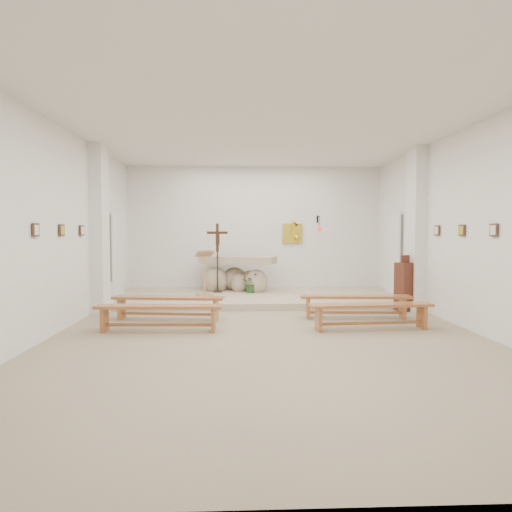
{
  "coord_description": "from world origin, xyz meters",
  "views": [
    {
      "loc": [
        -0.49,
        -7.68,
        1.69
      ],
      "look_at": [
        -0.11,
        1.6,
        1.2
      ],
      "focal_mm": 32.0,
      "sensor_mm": 36.0,
      "label": 1
    }
  ],
  "objects_px": {
    "bench_left_front": "(168,302)",
    "bench_right_front": "(355,301)",
    "bench_right_second": "(371,310)",
    "donation_pedestal": "(405,286)",
    "bench_left_second": "(159,312)",
    "altar": "(237,276)",
    "lectern": "(205,273)",
    "crucifix_stand": "(217,253)"
  },
  "relations": [
    {
      "from": "crucifix_stand",
      "to": "bench_right_second",
      "type": "height_order",
      "value": "crucifix_stand"
    },
    {
      "from": "bench_left_front",
      "to": "bench_left_second",
      "type": "xyz_separation_m",
      "value": [
        0.0,
        -1.04,
        0.0
      ]
    },
    {
      "from": "lectern",
      "to": "donation_pedestal",
      "type": "relative_size",
      "value": 0.94
    },
    {
      "from": "altar",
      "to": "bench_right_front",
      "type": "distance_m",
      "value": 3.92
    },
    {
      "from": "bench_left_second",
      "to": "bench_right_front",
      "type": "bearing_deg",
      "value": 18.45
    },
    {
      "from": "bench_right_second",
      "to": "crucifix_stand",
      "type": "bearing_deg",
      "value": 121.78
    },
    {
      "from": "altar",
      "to": "bench_left_front",
      "type": "height_order",
      "value": "altar"
    },
    {
      "from": "lectern",
      "to": "bench_right_second",
      "type": "distance_m",
      "value": 4.58
    },
    {
      "from": "altar",
      "to": "bench_right_front",
      "type": "relative_size",
      "value": 0.96
    },
    {
      "from": "crucifix_stand",
      "to": "donation_pedestal",
      "type": "relative_size",
      "value": 1.47
    },
    {
      "from": "bench_right_second",
      "to": "bench_left_front",
      "type": "bearing_deg",
      "value": 160.09
    },
    {
      "from": "bench_left_front",
      "to": "altar",
      "type": "bearing_deg",
      "value": 74.14
    },
    {
      "from": "altar",
      "to": "bench_left_front",
      "type": "distance_m",
      "value": 3.44
    },
    {
      "from": "crucifix_stand",
      "to": "donation_pedestal",
      "type": "distance_m",
      "value": 4.62
    },
    {
      "from": "crucifix_stand",
      "to": "bench_left_front",
      "type": "relative_size",
      "value": 0.81
    },
    {
      "from": "crucifix_stand",
      "to": "lectern",
      "type": "bearing_deg",
      "value": -130.28
    },
    {
      "from": "altar",
      "to": "bench_left_second",
      "type": "height_order",
      "value": "altar"
    },
    {
      "from": "bench_right_second",
      "to": "donation_pedestal",
      "type": "bearing_deg",
      "value": 51.51
    },
    {
      "from": "donation_pedestal",
      "to": "bench_right_front",
      "type": "bearing_deg",
      "value": -168.44
    },
    {
      "from": "bench_left_front",
      "to": "bench_left_second",
      "type": "relative_size",
      "value": 1.01
    },
    {
      "from": "donation_pedestal",
      "to": "bench_left_second",
      "type": "xyz_separation_m",
      "value": [
        -4.92,
        -1.86,
        -0.19
      ]
    },
    {
      "from": "lectern",
      "to": "bench_left_front",
      "type": "xyz_separation_m",
      "value": [
        -0.54,
        -2.31,
        -0.37
      ]
    },
    {
      "from": "bench_left_front",
      "to": "bench_right_front",
      "type": "bearing_deg",
      "value": 6.9
    },
    {
      "from": "altar",
      "to": "donation_pedestal",
      "type": "bearing_deg",
      "value": -16.54
    },
    {
      "from": "altar",
      "to": "lectern",
      "type": "height_order",
      "value": "lectern"
    },
    {
      "from": "donation_pedestal",
      "to": "bench_left_front",
      "type": "bearing_deg",
      "value": 168.39
    },
    {
      "from": "lectern",
      "to": "crucifix_stand",
      "type": "bearing_deg",
      "value": 43.31
    },
    {
      "from": "bench_left_second",
      "to": "bench_right_second",
      "type": "height_order",
      "value": "same"
    },
    {
      "from": "altar",
      "to": "lectern",
      "type": "distance_m",
      "value": 1.18
    },
    {
      "from": "donation_pedestal",
      "to": "bench_left_second",
      "type": "relative_size",
      "value": 0.56
    },
    {
      "from": "lectern",
      "to": "donation_pedestal",
      "type": "distance_m",
      "value": 4.63
    },
    {
      "from": "bench_left_second",
      "to": "altar",
      "type": "bearing_deg",
      "value": 74.96
    },
    {
      "from": "crucifix_stand",
      "to": "bench_right_second",
      "type": "xyz_separation_m",
      "value": [
        2.81,
        -3.91,
        -0.83
      ]
    },
    {
      "from": "donation_pedestal",
      "to": "lectern",
      "type": "bearing_deg",
      "value": 140.14
    },
    {
      "from": "lectern",
      "to": "altar",
      "type": "bearing_deg",
      "value": 27.87
    },
    {
      "from": "lectern",
      "to": "bench_left_second",
      "type": "xyz_separation_m",
      "value": [
        -0.54,
        -3.35,
        -0.37
      ]
    },
    {
      "from": "bench_right_second",
      "to": "bench_right_front",
      "type": "bearing_deg",
      "value": 86.06
    },
    {
      "from": "bench_right_second",
      "to": "altar",
      "type": "bearing_deg",
      "value": 114.78
    },
    {
      "from": "altar",
      "to": "crucifix_stand",
      "type": "relative_size",
      "value": 1.17
    },
    {
      "from": "altar",
      "to": "crucifix_stand",
      "type": "bearing_deg",
      "value": -132.75
    },
    {
      "from": "donation_pedestal",
      "to": "bench_right_front",
      "type": "distance_m",
      "value": 1.54
    },
    {
      "from": "bench_left_front",
      "to": "bench_left_second",
      "type": "height_order",
      "value": "same"
    }
  ]
}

